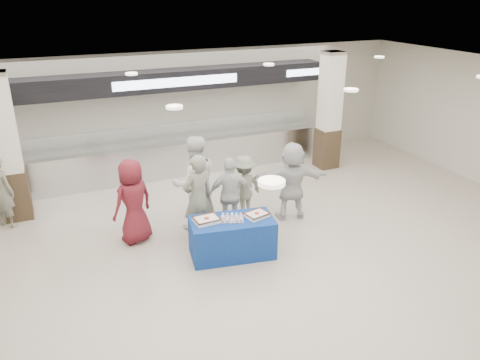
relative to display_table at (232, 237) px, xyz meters
name	(u,v)px	position (x,y,z in m)	size (l,w,h in m)	color
ground	(265,274)	(0.29, -0.84, -0.38)	(14.00, 14.00, 0.00)	#BEB3A2
serving_line	(176,132)	(0.29, 4.56, 0.78)	(8.70, 0.85, 2.80)	silver
column_left	(8,152)	(-3.71, 3.36, 1.15)	(0.55, 0.55, 3.20)	#342617
column_right	(329,114)	(4.29, 3.36, 1.15)	(0.55, 0.55, 3.20)	#342617
display_table	(232,237)	(0.00, 0.00, 0.00)	(1.55, 0.78, 0.75)	navy
sheet_cake_left	(207,220)	(-0.46, 0.10, 0.42)	(0.47, 0.37, 0.09)	white
sheet_cake_right	(257,214)	(0.48, -0.07, 0.42)	(0.48, 0.41, 0.09)	white
cupcake_tray	(232,218)	(0.00, 0.00, 0.41)	(0.51, 0.45, 0.07)	silver
civilian_maroon	(133,202)	(-1.56, 1.29, 0.48)	(0.84, 0.55, 1.72)	maroon
soldier_a	(198,199)	(-0.38, 0.82, 0.53)	(0.66, 0.43, 1.81)	slate
chef_tall	(195,183)	(-0.27, 1.35, 0.63)	(0.98, 0.76, 2.01)	silver
chef_short	(231,195)	(0.37, 0.96, 0.42)	(0.94, 0.39, 1.60)	silver
soldier_b	(244,187)	(0.84, 1.36, 0.35)	(0.93, 0.54, 1.44)	slate
civilian_white	(292,181)	(1.80, 0.96, 0.49)	(1.61, 0.51, 1.74)	silver
soldier_bg	(2,192)	(-3.94, 3.01, 0.41)	(0.57, 0.38, 1.57)	slate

